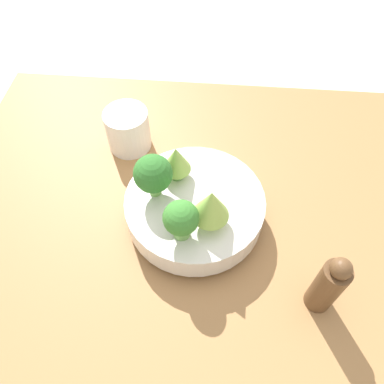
# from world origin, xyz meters

# --- Properties ---
(ground_plane) EXTENTS (6.00, 6.00, 0.00)m
(ground_plane) POSITION_xyz_m (0.00, 0.00, 0.00)
(ground_plane) COLOR beige
(table) EXTENTS (0.96, 0.83, 0.04)m
(table) POSITION_xyz_m (0.00, 0.00, 0.02)
(table) COLOR #9E7042
(table) RESTS_ON ground_plane
(bowl) EXTENTS (0.24, 0.24, 0.06)m
(bowl) POSITION_xyz_m (-0.00, 0.03, 0.08)
(bowl) COLOR silver
(bowl) RESTS_ON table
(broccoli_floret_front) EXTENTS (0.06, 0.06, 0.08)m
(broccoli_floret_front) POSITION_xyz_m (-0.02, -0.04, 0.15)
(broccoli_floret_front) COLOR #6BA34C
(broccoli_floret_front) RESTS_ON bowl
(broccoli_floret_left) EXTENTS (0.06, 0.06, 0.08)m
(broccoli_floret_left) POSITION_xyz_m (-0.07, 0.03, 0.15)
(broccoli_floret_left) COLOR #7AB256
(broccoli_floret_left) RESTS_ON bowl
(romanesco_piece_near) EXTENTS (0.06, 0.06, 0.08)m
(romanesco_piece_near) POSITION_xyz_m (0.03, -0.02, 0.16)
(romanesco_piece_near) COLOR #7AB256
(romanesco_piece_near) RESTS_ON bowl
(romanesco_piece_far) EXTENTS (0.05, 0.05, 0.07)m
(romanesco_piece_far) POSITION_xyz_m (-0.04, 0.07, 0.15)
(romanesco_piece_far) COLOR #609347
(romanesco_piece_far) RESTS_ON bowl
(cup) EXTENTS (0.09, 0.09, 0.09)m
(cup) POSITION_xyz_m (-0.15, 0.20, 0.08)
(cup) COLOR silver
(cup) RESTS_ON table
(pepper_mill) EXTENTS (0.04, 0.04, 0.14)m
(pepper_mill) POSITION_xyz_m (0.21, -0.11, 0.11)
(pepper_mill) COLOR brown
(pepper_mill) RESTS_ON table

